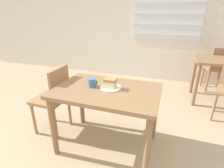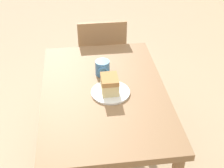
{
  "view_description": "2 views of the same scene",
  "coord_description": "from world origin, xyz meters",
  "px_view_note": "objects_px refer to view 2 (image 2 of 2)",
  "views": [
    {
      "loc": [
        0.51,
        -1.05,
        1.49
      ],
      "look_at": [
        -0.05,
        0.56,
        0.78
      ],
      "focal_mm": 28.0,
      "sensor_mm": 36.0,
      "label": 1
    },
    {
      "loc": [
        1.37,
        0.38,
        1.84
      ],
      "look_at": [
        -0.1,
        0.57,
        0.78
      ],
      "focal_mm": 50.0,
      "sensor_mm": 36.0,
      "label": 2
    }
  ],
  "objects_px": {
    "cake_slice": "(110,84)",
    "plate": "(111,92)",
    "coffee_mug": "(103,68)",
    "dining_table_near": "(104,104)",
    "chair_near_window": "(102,60)"
  },
  "relations": [
    {
      "from": "cake_slice",
      "to": "coffee_mug",
      "type": "distance_m",
      "value": 0.2
    },
    {
      "from": "dining_table_near",
      "to": "chair_near_window",
      "type": "xyz_separation_m",
      "value": [
        -0.74,
        0.05,
        -0.14
      ]
    },
    {
      "from": "chair_near_window",
      "to": "coffee_mug",
      "type": "bearing_deg",
      "value": 85.56
    },
    {
      "from": "plate",
      "to": "coffee_mug",
      "type": "bearing_deg",
      "value": -172.74
    },
    {
      "from": "dining_table_near",
      "to": "cake_slice",
      "type": "height_order",
      "value": "cake_slice"
    },
    {
      "from": "dining_table_near",
      "to": "coffee_mug",
      "type": "xyz_separation_m",
      "value": [
        -0.17,
        0.01,
        0.15
      ]
    },
    {
      "from": "chair_near_window",
      "to": "coffee_mug",
      "type": "xyz_separation_m",
      "value": [
        0.57,
        -0.04,
        0.29
      ]
    },
    {
      "from": "chair_near_window",
      "to": "cake_slice",
      "type": "height_order",
      "value": "chair_near_window"
    },
    {
      "from": "dining_table_near",
      "to": "plate",
      "type": "bearing_deg",
      "value": 48.29
    },
    {
      "from": "cake_slice",
      "to": "plate",
      "type": "bearing_deg",
      "value": 54.86
    },
    {
      "from": "dining_table_near",
      "to": "chair_near_window",
      "type": "relative_size",
      "value": 1.24
    },
    {
      "from": "plate",
      "to": "cake_slice",
      "type": "bearing_deg",
      "value": -125.14
    },
    {
      "from": "plate",
      "to": "coffee_mug",
      "type": "distance_m",
      "value": 0.21
    },
    {
      "from": "plate",
      "to": "cake_slice",
      "type": "xyz_separation_m",
      "value": [
        -0.0,
        -0.01,
        0.06
      ]
    },
    {
      "from": "cake_slice",
      "to": "coffee_mug",
      "type": "relative_size",
      "value": 1.25
    }
  ]
}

